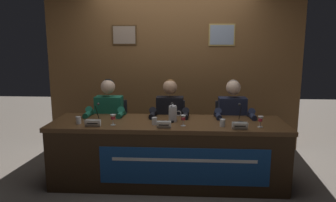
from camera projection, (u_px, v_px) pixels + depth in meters
ground_plane at (168, 181)px, 3.82m from camera, size 12.00×12.00×0.00m
wall_back_panelled at (173, 68)px, 4.88m from camera, size 3.99×0.14×2.60m
conference_table at (168, 144)px, 3.62m from camera, size 2.79×0.80×0.76m
chair_left at (112, 133)px, 4.36m from camera, size 0.44×0.44×0.89m
panelist_left at (108, 117)px, 4.11m from camera, size 0.51×0.48×1.22m
nameplate_left at (93, 123)px, 3.45m from camera, size 0.18×0.06×0.08m
juice_glass_left at (113, 118)px, 3.51m from camera, size 0.06×0.06×0.12m
water_cup_left at (78, 121)px, 3.57m from camera, size 0.06×0.06×0.08m
microphone_left at (97, 116)px, 3.66m from camera, size 0.06×0.17×0.22m
chair_center at (170, 134)px, 4.31m from camera, size 0.44×0.44×0.89m
panelist_center at (170, 118)px, 4.06m from camera, size 0.51×0.48×1.22m
nameplate_center at (164, 125)px, 3.38m from camera, size 0.16×0.06×0.08m
juice_glass_center at (183, 118)px, 3.47m from camera, size 0.06×0.06×0.12m
water_cup_center at (154, 121)px, 3.53m from camera, size 0.06×0.06×0.08m
microphone_center at (172, 115)px, 3.67m from camera, size 0.06×0.17×0.22m
chair_right at (230, 135)px, 4.26m from camera, size 0.44×0.44×0.89m
panelist_right at (233, 119)px, 4.02m from camera, size 0.51×0.48×1.22m
nameplate_right at (240, 126)px, 3.33m from camera, size 0.17×0.06×0.08m
juice_glass_right at (260, 120)px, 3.42m from camera, size 0.06×0.06×0.12m
water_cup_right at (222, 123)px, 3.45m from camera, size 0.06×0.06×0.08m
microphone_right at (240, 116)px, 3.62m from camera, size 0.06×0.17×0.22m
water_pitcher_central at (173, 114)px, 3.67m from camera, size 0.15×0.10×0.21m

